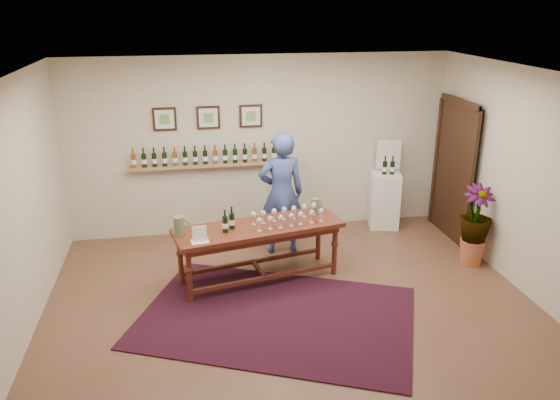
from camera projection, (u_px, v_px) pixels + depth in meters
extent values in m
plane|color=brown|center=(292.00, 305.00, 6.75)|extent=(6.00, 6.00, 0.00)
plane|color=beige|center=(261.00, 146.00, 8.57)|extent=(6.00, 0.00, 6.00)
plane|color=beige|center=(361.00, 315.00, 3.96)|extent=(6.00, 0.00, 6.00)
plane|color=beige|center=(15.00, 216.00, 5.76)|extent=(0.00, 5.00, 5.00)
plane|color=beige|center=(529.00, 184.00, 6.77)|extent=(0.00, 5.00, 5.00)
plane|color=silver|center=(293.00, 75.00, 5.78)|extent=(6.00, 6.00, 0.00)
cube|color=#A18957|center=(211.00, 165.00, 8.44)|extent=(2.50, 0.16, 0.04)
cube|color=black|center=(456.00, 172.00, 8.45)|extent=(0.10, 1.00, 2.10)
cube|color=black|center=(453.00, 172.00, 8.44)|extent=(0.04, 1.12, 2.22)
cube|color=black|center=(165.00, 119.00, 8.14)|extent=(0.35, 0.03, 0.35)
cube|color=silver|center=(165.00, 119.00, 8.13)|extent=(0.28, 0.01, 0.28)
cube|color=#6BA351|center=(165.00, 119.00, 8.12)|extent=(0.15, 0.00, 0.15)
cube|color=black|center=(208.00, 118.00, 8.25)|extent=(0.35, 0.03, 0.35)
cube|color=silver|center=(208.00, 118.00, 8.24)|extent=(0.28, 0.01, 0.28)
cube|color=#6BA351|center=(208.00, 118.00, 8.23)|extent=(0.15, 0.00, 0.15)
cube|color=black|center=(251.00, 116.00, 8.36)|extent=(0.35, 0.03, 0.35)
cube|color=silver|center=(251.00, 116.00, 8.34)|extent=(0.28, 0.01, 0.28)
cube|color=#6BA351|center=(251.00, 116.00, 8.34)|extent=(0.15, 0.00, 0.15)
cube|color=#430C0C|center=(277.00, 316.00, 6.49)|extent=(3.75, 3.21, 0.02)
cube|color=#421D10|center=(259.00, 228.00, 7.13)|extent=(2.30, 1.14, 0.06)
cube|color=#421D10|center=(259.00, 233.00, 7.15)|extent=(2.16, 1.00, 0.10)
cylinder|color=#421D10|center=(189.00, 277.00, 6.69)|extent=(0.08, 0.08, 0.72)
cylinder|color=#421D10|center=(335.00, 250.00, 7.40)|extent=(0.08, 0.08, 0.72)
cylinder|color=#421D10|center=(180.00, 260.00, 7.12)|extent=(0.08, 0.08, 0.72)
cylinder|color=#421D10|center=(318.00, 236.00, 7.84)|extent=(0.08, 0.08, 0.72)
cube|color=#421D10|center=(266.00, 278.00, 7.12)|extent=(1.97, 0.47, 0.05)
cube|color=#421D10|center=(253.00, 262.00, 7.56)|extent=(1.97, 0.47, 0.05)
cube|color=#421D10|center=(259.00, 269.00, 7.34)|extent=(0.15, 0.50, 0.05)
cube|color=silver|center=(200.00, 234.00, 6.63)|extent=(0.23, 0.18, 0.19)
cube|color=white|center=(384.00, 200.00, 8.97)|extent=(0.55, 0.55, 0.92)
cube|color=silver|center=(389.00, 155.00, 8.85)|extent=(0.39, 0.11, 0.54)
cone|color=#AA5B38|center=(471.00, 252.00, 7.75)|extent=(0.35, 0.35, 0.37)
imported|color=#1F3C18|center=(476.00, 219.00, 7.58)|extent=(0.55, 0.55, 0.64)
imported|color=#34467C|center=(281.00, 194.00, 7.90)|extent=(0.67, 0.44, 1.83)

